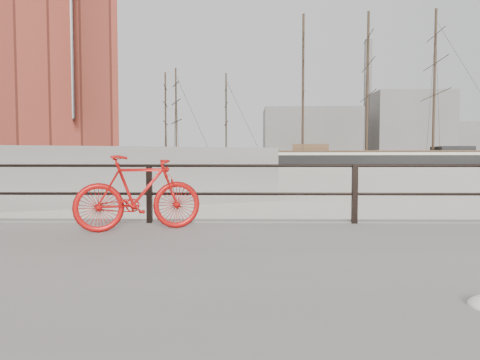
% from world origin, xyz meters
% --- Properties ---
extents(ground, '(400.00, 400.00, 0.00)m').
position_xyz_m(ground, '(0.00, 0.00, 0.00)').
color(ground, white).
rests_on(ground, ground).
extents(promenade, '(36.00, 8.00, 0.35)m').
position_xyz_m(promenade, '(0.00, -4.00, 0.17)').
color(promenade, gray).
rests_on(promenade, ground).
extents(far_quay, '(78.44, 148.07, 1.80)m').
position_xyz_m(far_quay, '(-40.00, 72.00, 0.90)').
color(far_quay, gray).
rests_on(far_quay, ground).
extents(guardrail, '(28.00, 0.10, 1.00)m').
position_xyz_m(guardrail, '(0.00, -0.15, 0.85)').
color(guardrail, black).
rests_on(guardrail, promenade).
extents(bicycle, '(1.88, 0.95, 1.15)m').
position_xyz_m(bicycle, '(-3.49, -0.91, 0.93)').
color(bicycle, '#BC0E0C').
rests_on(bicycle, promenade).
extents(barque_black, '(64.45, 26.96, 35.27)m').
position_xyz_m(barque_black, '(25.02, 89.17, 0.00)').
color(barque_black, black).
rests_on(barque_black, ground).
extents(schooner_mid, '(26.63, 13.43, 18.74)m').
position_xyz_m(schooner_mid, '(-11.72, 75.68, 0.00)').
color(schooner_mid, silver).
rests_on(schooner_mid, ground).
extents(schooner_left, '(27.40, 19.00, 18.96)m').
position_xyz_m(schooner_left, '(-20.47, 70.75, 0.00)').
color(schooner_left, silver).
rests_on(schooner_left, ground).
extents(apartment_mustard, '(26.02, 22.15, 22.20)m').
position_xyz_m(apartment_mustard, '(-29.49, 40.65, 12.90)').
color(apartment_mustard, gold).
rests_on(apartment_mustard, far_quay).
extents(apartment_cream, '(24.16, 21.40, 21.20)m').
position_xyz_m(apartment_cream, '(-38.11, 61.98, 12.40)').
color(apartment_cream, beige).
rests_on(apartment_cream, far_quay).
extents(apartment_grey, '(26.02, 22.15, 23.20)m').
position_xyz_m(apartment_grey, '(-46.35, 82.38, 13.40)').
color(apartment_grey, '#959691').
rests_on(apartment_grey, far_quay).
extents(apartment_brick, '(27.87, 22.90, 21.20)m').
position_xyz_m(apartment_brick, '(-54.97, 103.70, 12.40)').
color(apartment_brick, brown).
rests_on(apartment_brick, far_quay).
extents(industrial_west, '(32.00, 18.00, 18.00)m').
position_xyz_m(industrial_west, '(20.00, 140.00, 9.00)').
color(industrial_west, gray).
rests_on(industrial_west, ground).
extents(industrial_mid, '(26.00, 20.00, 24.00)m').
position_xyz_m(industrial_mid, '(55.00, 145.00, 12.00)').
color(industrial_mid, gray).
rests_on(industrial_mid, ground).
extents(industrial_east, '(20.00, 16.00, 14.00)m').
position_xyz_m(industrial_east, '(78.00, 150.00, 7.00)').
color(industrial_east, gray).
rests_on(industrial_east, ground).
extents(smokestack, '(2.80, 2.80, 44.00)m').
position_xyz_m(smokestack, '(42.00, 150.00, 22.00)').
color(smokestack, gray).
rests_on(smokestack, ground).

